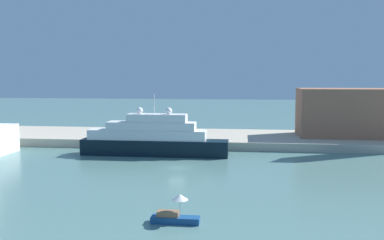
# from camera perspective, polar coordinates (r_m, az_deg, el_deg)

# --- Properties ---
(ground) EXTENTS (400.00, 400.00, 0.00)m
(ground) POSITION_cam_1_polar(r_m,az_deg,el_deg) (66.00, -2.12, -6.60)
(ground) COLOR slate
(quay_dock) EXTENTS (110.00, 20.71, 1.68)m
(quay_dock) POSITION_cam_1_polar(r_m,az_deg,el_deg) (91.54, 0.46, -2.51)
(quay_dock) COLOR #B7AD99
(quay_dock) RESTS_ON ground
(large_yacht) EXTENTS (26.99, 4.08, 11.27)m
(large_yacht) POSITION_cam_1_polar(r_m,az_deg,el_deg) (76.17, -5.47, -2.59)
(large_yacht) COLOR black
(large_yacht) RESTS_ON ground
(small_motorboat) EXTENTS (4.81, 1.59, 2.94)m
(small_motorboat) POSITION_cam_1_polar(r_m,az_deg,el_deg) (41.76, -2.35, -12.79)
(small_motorboat) COLOR navy
(small_motorboat) RESTS_ON ground
(harbor_building) EXTENTS (19.86, 10.29, 10.19)m
(harbor_building) POSITION_cam_1_polar(r_m,az_deg,el_deg) (94.04, 20.45, 0.98)
(harbor_building) COLOR #9E664C
(harbor_building) RESTS_ON quay_dock
(parked_car) EXTENTS (4.24, 1.90, 1.31)m
(parked_car) POSITION_cam_1_polar(r_m,az_deg,el_deg) (90.55, -6.69, -1.75)
(parked_car) COLOR silver
(parked_car) RESTS_ON quay_dock
(person_figure) EXTENTS (0.36, 0.36, 1.69)m
(person_figure) POSITION_cam_1_polar(r_m,az_deg,el_deg) (83.73, -3.78, -2.20)
(person_figure) COLOR maroon
(person_figure) RESTS_ON quay_dock
(mooring_bollard) EXTENTS (0.47, 0.47, 0.62)m
(mooring_bollard) POSITION_cam_1_polar(r_m,az_deg,el_deg) (82.74, 0.64, -2.62)
(mooring_bollard) COLOR black
(mooring_bollard) RESTS_ON quay_dock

